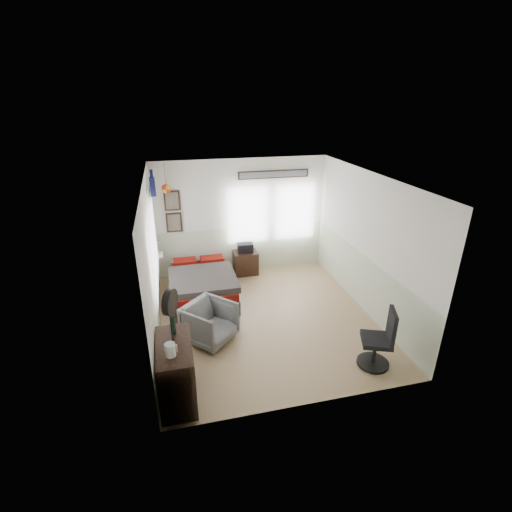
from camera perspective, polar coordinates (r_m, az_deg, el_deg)
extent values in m
cube|color=#9D8058|center=(7.29, 1.52, -9.52)|extent=(4.00, 4.50, 0.01)
cube|color=silver|center=(8.70, -2.22, 6.00)|extent=(4.00, 0.02, 2.70)
cube|color=silver|center=(4.77, 8.80, -10.08)|extent=(4.00, 0.02, 2.70)
cube|color=silver|center=(6.46, -15.76, -1.32)|extent=(0.02, 4.50, 2.70)
cube|color=silver|center=(7.39, 16.80, 1.74)|extent=(0.02, 4.50, 2.70)
cube|color=white|center=(6.24, 1.79, 11.80)|extent=(4.00, 4.50, 0.02)
cube|color=beige|center=(8.97, -2.13, 1.10)|extent=(4.00, 0.01, 1.10)
cube|color=beige|center=(6.82, -14.96, -7.43)|extent=(0.01, 4.50, 1.10)
cube|color=beige|center=(7.71, 16.06, -3.79)|extent=(0.01, 4.50, 1.10)
cube|color=silver|center=(6.92, -15.44, 1.32)|extent=(0.03, 2.20, 1.35)
cube|color=silver|center=(8.68, -1.20, 6.31)|extent=(0.95, 0.03, 1.30)
cube|color=silver|center=(8.98, 6.03, 6.78)|extent=(0.95, 0.03, 1.30)
cube|color=#402D1F|center=(8.52, -12.49, 5.06)|extent=(0.35, 0.03, 0.45)
cube|color=#402D1F|center=(8.38, -12.78, 8.30)|extent=(0.35, 0.03, 0.45)
cube|color=#7F7259|center=(8.50, -12.48, 5.03)|extent=(0.27, 0.01, 0.37)
cube|color=#7F7259|center=(8.36, -12.78, 8.27)|extent=(0.27, 0.01, 0.37)
cube|color=#402D1F|center=(8.60, 2.74, 12.45)|extent=(1.65, 0.03, 0.18)
cube|color=gray|center=(8.59, 2.77, 12.44)|extent=(1.58, 0.01, 0.13)
cube|color=white|center=(7.23, -16.19, 9.69)|extent=(0.02, 0.48, 0.14)
sphere|color=red|center=(8.04, -13.65, 10.03)|extent=(0.20, 0.20, 0.20)
cube|color=black|center=(7.98, -8.20, -5.35)|extent=(1.29, 1.84, 0.29)
cube|color=maroon|center=(7.87, -8.30, -3.88)|extent=(1.25, 1.80, 0.17)
cube|color=#3A3634|center=(7.63, -8.20, -3.58)|extent=(1.35, 1.29, 0.13)
cube|color=maroon|center=(8.46, -10.90, -0.96)|extent=(0.51, 0.31, 0.13)
cube|color=maroon|center=(8.49, -6.83, -0.58)|extent=(0.51, 0.31, 0.13)
cube|color=black|center=(5.49, -12.18, -16.98)|extent=(0.48, 1.00, 0.90)
imported|color=#5D5D5D|center=(6.55, -7.13, -10.15)|extent=(1.08, 1.08, 0.70)
cube|color=black|center=(8.89, -1.64, -1.00)|extent=(0.56, 0.45, 0.56)
cylinder|color=black|center=(6.46, 17.51, -15.41)|extent=(0.50, 0.50, 0.05)
cylinder|color=black|center=(6.32, 17.76, -13.87)|extent=(0.06, 0.06, 0.39)
cube|color=black|center=(6.20, 18.01, -12.22)|extent=(0.58, 0.58, 0.08)
cube|color=black|center=(6.08, 20.17, -10.00)|extent=(0.20, 0.40, 0.50)
cylinder|color=silver|center=(4.98, -13.05, -13.89)|extent=(0.14, 0.14, 0.18)
cube|color=silver|center=(4.97, -12.10, -13.72)|extent=(0.02, 0.02, 0.11)
cylinder|color=black|center=(5.33, -12.68, -10.25)|extent=(0.08, 0.08, 0.30)
cylinder|color=black|center=(4.97, -12.87, -10.51)|extent=(0.03, 0.03, 0.67)
cylinder|color=black|center=(4.78, -13.25, -6.97)|extent=(0.19, 0.33, 0.33)
cylinder|color=black|center=(4.78, -12.72, -6.93)|extent=(0.15, 0.34, 0.35)
cube|color=black|center=(8.74, -1.67, 1.29)|extent=(0.38, 0.26, 0.21)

